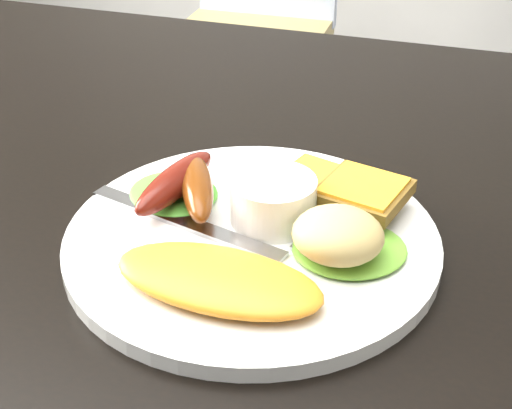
{
  "coord_description": "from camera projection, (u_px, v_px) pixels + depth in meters",
  "views": [
    {
      "loc": [
        0.21,
        -0.53,
        1.07
      ],
      "look_at": [
        0.07,
        -0.1,
        0.78
      ],
      "focal_mm": 50.0,
      "sensor_mm": 36.0,
      "label": 1
    }
  ],
  "objects": [
    {
      "name": "potato_salad",
      "position": [
        338.0,
        235.0,
        0.5
      ],
      "size": [
        0.07,
        0.06,
        0.04
      ],
      "primitive_type": "ellipsoid",
      "rotation": [
        0.0,
        0.0,
        0.02
      ],
      "color": "beige",
      "rests_on": "lettuce_right"
    },
    {
      "name": "dining_table",
      "position": [
        216.0,
        187.0,
        0.67
      ],
      "size": [
        1.2,
        0.8,
        0.04
      ],
      "primitive_type": "cube",
      "color": "black",
      "rests_on": "ground"
    },
    {
      "name": "omelette",
      "position": [
        218.0,
        279.0,
        0.48
      ],
      "size": [
        0.15,
        0.08,
        0.02
      ],
      "primitive_type": "ellipsoid",
      "rotation": [
        0.0,
        0.0,
        -0.04
      ],
      "color": "#F9A927",
      "rests_on": "plate"
    },
    {
      "name": "fork",
      "position": [
        185.0,
        223.0,
        0.55
      ],
      "size": [
        0.18,
        0.06,
        0.0
      ],
      "primitive_type": "cube",
      "rotation": [
        0.0,
        0.0,
        -0.25
      ],
      "color": "#ADAFB7",
      "rests_on": "plate"
    },
    {
      "name": "toast_a",
      "position": [
        320.0,
        191.0,
        0.58
      ],
      "size": [
        0.1,
        0.1,
        0.01
      ],
      "primitive_type": "cube",
      "rotation": [
        0.0,
        0.0,
        -0.29
      ],
      "color": "brown",
      "rests_on": "plate"
    },
    {
      "name": "dining_chair",
      "position": [
        247.0,
        41.0,
        1.84
      ],
      "size": [
        0.39,
        0.39,
        0.05
      ],
      "primitive_type": "cube",
      "rotation": [
        0.0,
        0.0,
        0.02
      ],
      "color": "tan",
      "rests_on": "ground"
    },
    {
      "name": "plate",
      "position": [
        252.0,
        240.0,
        0.55
      ],
      "size": [
        0.29,
        0.29,
        0.01
      ],
      "primitive_type": "cylinder",
      "color": "white",
      "rests_on": "dining_table"
    },
    {
      "name": "lettuce_left",
      "position": [
        174.0,
        193.0,
        0.59
      ],
      "size": [
        0.1,
        0.09,
        0.01
      ],
      "primitive_type": "ellipsoid",
      "rotation": [
        0.0,
        0.0,
        -0.4
      ],
      "color": "green",
      "rests_on": "plate"
    },
    {
      "name": "ramekin",
      "position": [
        273.0,
        202.0,
        0.55
      ],
      "size": [
        0.07,
        0.07,
        0.04
      ],
      "primitive_type": "cylinder",
      "rotation": [
        0.0,
        0.0,
        0.07
      ],
      "color": "white",
      "rests_on": "plate"
    },
    {
      "name": "toast_b",
      "position": [
        363.0,
        193.0,
        0.56
      ],
      "size": [
        0.08,
        0.08,
        0.01
      ],
      "primitive_type": "cube",
      "rotation": [
        0.0,
        0.0,
        -0.24
      ],
      "color": "brown",
      "rests_on": "toast_a"
    },
    {
      "name": "sausage_b",
      "position": [
        197.0,
        186.0,
        0.56
      ],
      "size": [
        0.07,
        0.1,
        0.03
      ],
      "primitive_type": "ellipsoid",
      "rotation": [
        0.0,
        0.0,
        0.45
      ],
      "color": "#6A2E03",
      "rests_on": "lettuce_left"
    },
    {
      "name": "lettuce_right",
      "position": [
        349.0,
        249.0,
        0.52
      ],
      "size": [
        0.11,
        0.1,
        0.01
      ],
      "primitive_type": "ellipsoid",
      "rotation": [
        0.0,
        0.0,
        0.4
      ],
      "color": "#5D922F",
      "rests_on": "plate"
    },
    {
      "name": "sausage_a",
      "position": [
        175.0,
        182.0,
        0.57
      ],
      "size": [
        0.04,
        0.11,
        0.03
      ],
      "primitive_type": "ellipsoid",
      "rotation": [
        0.0,
        0.0,
        -0.17
      ],
      "color": "maroon",
      "rests_on": "lettuce_left"
    }
  ]
}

